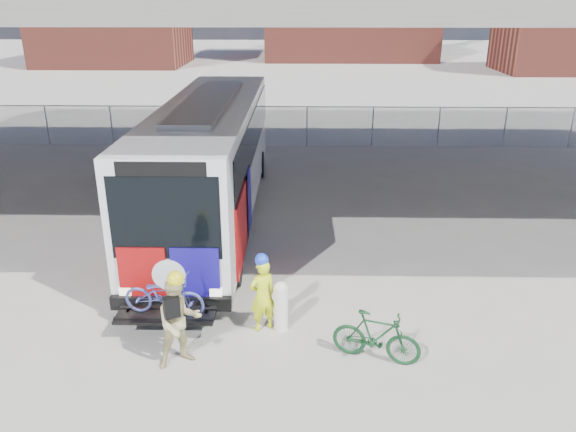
{
  "coord_description": "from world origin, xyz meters",
  "views": [
    {
      "loc": [
        0.68,
        -13.38,
        6.46
      ],
      "look_at": [
        0.42,
        -1.0,
        1.6
      ],
      "focal_mm": 35.0,
      "sensor_mm": 36.0,
      "label": 1
    }
  ],
  "objects_px": {
    "bollard": "(281,304)",
    "cyclist_hivis": "(262,293)",
    "bus": "(211,152)",
    "cyclist_tan": "(179,321)",
    "bike_parked": "(376,337)"
  },
  "relations": [
    {
      "from": "bollard",
      "to": "cyclist_hivis",
      "type": "bearing_deg",
      "value": -180.0
    },
    {
      "from": "bus",
      "to": "cyclist_tan",
      "type": "distance_m",
      "value": 7.64
    },
    {
      "from": "cyclist_tan",
      "to": "bollard",
      "type": "bearing_deg",
      "value": 5.62
    },
    {
      "from": "bus",
      "to": "bollard",
      "type": "height_order",
      "value": "bus"
    },
    {
      "from": "bus",
      "to": "cyclist_hivis",
      "type": "relative_size",
      "value": 7.51
    },
    {
      "from": "cyclist_tan",
      "to": "bike_parked",
      "type": "xyz_separation_m",
      "value": [
        3.66,
        0.18,
        -0.4
      ]
    },
    {
      "from": "cyclist_tan",
      "to": "cyclist_hivis",
      "type": "bearing_deg",
      "value": 11.91
    },
    {
      "from": "bollard",
      "to": "cyclist_tan",
      "type": "xyz_separation_m",
      "value": [
        -1.83,
        -1.2,
        0.32
      ]
    },
    {
      "from": "bollard",
      "to": "cyclist_hivis",
      "type": "height_order",
      "value": "cyclist_hivis"
    },
    {
      "from": "bus",
      "to": "cyclist_hivis",
      "type": "height_order",
      "value": "bus"
    },
    {
      "from": "bus",
      "to": "bike_parked",
      "type": "height_order",
      "value": "bus"
    },
    {
      "from": "cyclist_tan",
      "to": "bus",
      "type": "bearing_deg",
      "value": 66.18
    },
    {
      "from": "bus",
      "to": "cyclist_hivis",
      "type": "distance_m",
      "value": 6.74
    },
    {
      "from": "bus",
      "to": "bike_parked",
      "type": "distance_m",
      "value": 8.59
    },
    {
      "from": "bus",
      "to": "bollard",
      "type": "bearing_deg",
      "value": -69.86
    }
  ]
}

